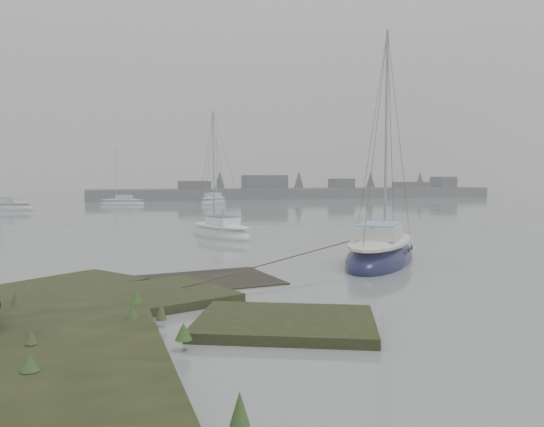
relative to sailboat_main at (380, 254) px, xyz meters
The scene contains 7 objects.
ground 24.72m from the sailboat_main, 105.32° to the left, with size 160.00×160.00×0.00m, color slate.
far_shoreline 59.33m from the sailboat_main, 69.98° to the left, with size 60.00×8.00×4.15m.
sailboat_main is the anchor object (origin of this frame).
sailboat_white 10.14m from the sailboat_main, 110.54° to the left, with size 3.07×5.10×6.84m.
sailboat_far_a 41.08m from the sailboat_main, 114.60° to the left, with size 5.90×4.71×8.16m.
sailboat_far_b 42.71m from the sailboat_main, 85.37° to the left, with size 4.91×5.70×8.06m.
sailboat_far_c 43.62m from the sailboat_main, 98.64° to the left, with size 5.06×2.94×6.79m.
Camera 1 is at (-3.09, -10.22, 2.99)m, focal length 35.00 mm.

